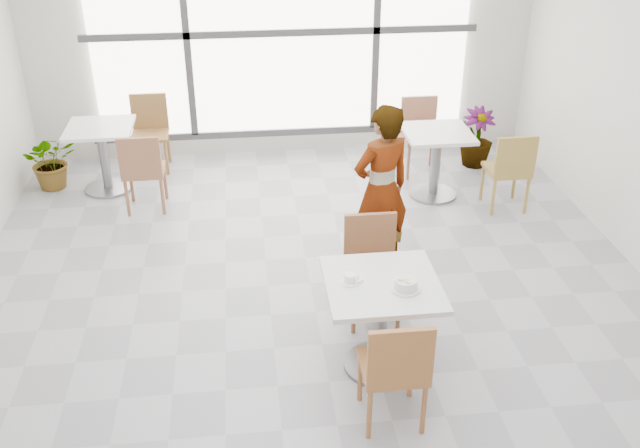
{
  "coord_description": "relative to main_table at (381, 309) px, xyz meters",
  "views": [
    {
      "loc": [
        -0.53,
        -4.81,
        3.49
      ],
      "look_at": [
        0.0,
        -0.3,
        1.0
      ],
      "focal_mm": 39.79,
      "sensor_mm": 36.0,
      "label": 1
    }
  ],
  "objects": [
    {
      "name": "person",
      "position": [
        0.26,
        1.41,
        0.25
      ],
      "size": [
        0.67,
        0.56,
        1.55
      ],
      "primitive_type": "imported",
      "rotation": [
        0.0,
        0.0,
        3.54
      ],
      "color": "black",
      "rests_on": "ground"
    },
    {
      "name": "wall_back",
      "position": [
        -0.39,
        4.24,
        0.98
      ],
      "size": [
        6.0,
        0.0,
        6.0
      ],
      "primitive_type": "plane",
      "rotation": [
        1.57,
        0.0,
        0.0
      ],
      "color": "silver",
      "rests_on": "ground"
    },
    {
      "name": "bg_chair_left_near",
      "position": [
        -1.96,
        2.76,
        -0.02
      ],
      "size": [
        0.42,
        0.42,
        0.87
      ],
      "rotation": [
        0.0,
        0.0,
        3.14
      ],
      "color": "#925D40",
      "rests_on": "ground"
    },
    {
      "name": "chair_far",
      "position": [
        0.06,
        0.69,
        -0.02
      ],
      "size": [
        0.42,
        0.42,
        0.87
      ],
      "color": "brown",
      "rests_on": "ground"
    },
    {
      "name": "oatmeal_bowl",
      "position": [
        0.14,
        -0.11,
        0.27
      ],
      "size": [
        0.21,
        0.21,
        0.09
      ],
      "color": "silver",
      "rests_on": "main_table"
    },
    {
      "name": "bg_chair_right_near",
      "position": [
        1.81,
        2.34,
        -0.02
      ],
      "size": [
        0.42,
        0.42,
        0.87
      ],
      "rotation": [
        0.0,
        0.0,
        3.14
      ],
      "color": "#A5833E",
      "rests_on": "ground"
    },
    {
      "name": "coffee_cup",
      "position": [
        -0.22,
        0.02,
        0.26
      ],
      "size": [
        0.16,
        0.13,
        0.07
      ],
      "color": "white",
      "rests_on": "main_table"
    },
    {
      "name": "plant_left",
      "position": [
        -3.05,
        3.48,
        -0.2
      ],
      "size": [
        0.73,
        0.68,
        0.64
      ],
      "primitive_type": "imported",
      "rotation": [
        0.0,
        0.0,
        0.38
      ],
      "color": "#648B4B",
      "rests_on": "ground"
    },
    {
      "name": "chair_near",
      "position": [
        -0.02,
        -0.6,
        -0.02
      ],
      "size": [
        0.42,
        0.42,
        0.87
      ],
      "rotation": [
        0.0,
        0.0,
        3.14
      ],
      "color": "#A16335",
      "rests_on": "ground"
    },
    {
      "name": "bg_chair_left_far",
      "position": [
        -1.99,
        3.93,
        -0.02
      ],
      "size": [
        0.42,
        0.42,
        0.87
      ],
      "color": "olive",
      "rests_on": "ground"
    },
    {
      "name": "plant_right",
      "position": [
        1.85,
        3.53,
        -0.17
      ],
      "size": [
        0.4,
        0.4,
        0.7
      ],
      "primitive_type": "imported",
      "rotation": [
        0.0,
        0.0,
        0.03
      ],
      "color": "#407541",
      "rests_on": "ground"
    },
    {
      "name": "floor",
      "position": [
        -0.39,
        0.74,
        -0.52
      ],
      "size": [
        7.0,
        7.0,
        0.0
      ],
      "primitive_type": "plane",
      "color": "#9E9EA5",
      "rests_on": "ground"
    },
    {
      "name": "bg_table_right",
      "position": [
        1.14,
        2.78,
        -0.04
      ],
      "size": [
        0.7,
        0.7,
        0.75
      ],
      "color": "white",
      "rests_on": "ground"
    },
    {
      "name": "main_table",
      "position": [
        0.0,
        0.0,
        0.0
      ],
      "size": [
        0.8,
        0.8,
        0.75
      ],
      "color": "silver",
      "rests_on": "ground"
    },
    {
      "name": "window",
      "position": [
        -0.39,
        4.18,
        0.98
      ],
      "size": [
        4.6,
        0.07,
        2.52
      ],
      "color": "white",
      "rests_on": "ground"
    },
    {
      "name": "bg_chair_right_far",
      "position": [
        1.13,
        3.47,
        -0.02
      ],
      "size": [
        0.42,
        0.42,
        0.87
      ],
      "color": "#A2684C",
      "rests_on": "ground"
    },
    {
      "name": "bg_table_left",
      "position": [
        -2.44,
        3.35,
        -0.04
      ],
      "size": [
        0.7,
        0.7,
        0.75
      ],
      "color": "white",
      "rests_on": "ground"
    }
  ]
}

